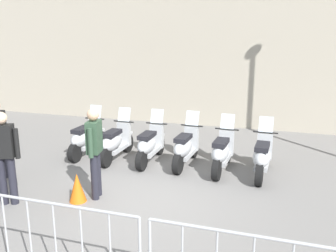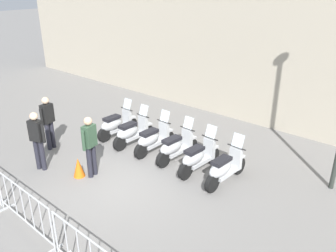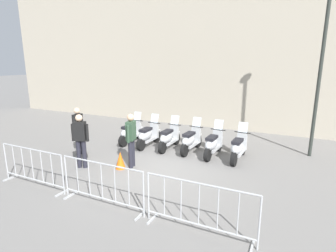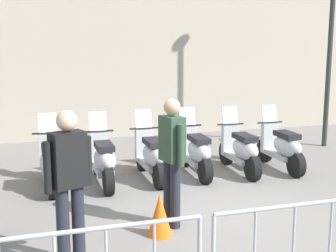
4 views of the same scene
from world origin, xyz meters
name	(u,v)px [view 1 (image 1 of 4)]	position (x,y,z in m)	size (l,w,h in m)	color
ground_plane	(135,198)	(0.00, 0.00, 0.00)	(120.00, 120.00, 0.00)	slate
motorcycle_0	(86,139)	(-1.76, 2.41, 0.45)	(0.68, 1.71, 1.24)	black
motorcycle_1	(115,143)	(-0.91, 2.15, 0.45)	(0.69, 1.71, 1.24)	black
motorcycle_2	(150,145)	(-0.03, 2.02, 0.45)	(0.68, 1.71, 1.24)	black
motorcycle_3	(185,148)	(0.85, 1.88, 0.45)	(0.73, 1.70, 1.24)	black
motorcycle_4	(222,153)	(1.70, 1.61, 0.45)	(0.72, 1.70, 1.24)	black
motorcycle_5	(262,157)	(2.56, 1.39, 0.45)	(0.72, 1.70, 1.24)	black
barrier_segment_1	(56,243)	(-0.51, -2.42, 0.53)	(2.22, 0.86, 1.07)	#B2B5B7
officer_near_row_end	(95,148)	(-0.75, -0.01, 0.98)	(0.22, 0.55, 1.73)	#23232D
officer_by_barriers	(4,153)	(-2.26, -0.45, 0.98)	(0.54, 0.27, 1.73)	#23232D
traffic_cone	(77,187)	(-1.05, -0.22, 0.28)	(0.32, 0.32, 0.55)	orange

